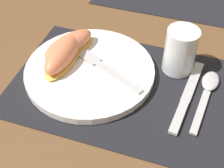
{
  "coord_description": "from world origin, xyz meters",
  "views": [
    {
      "loc": [
        0.12,
        -0.43,
        0.47
      ],
      "look_at": [
        -0.01,
        -0.02,
        0.02
      ],
      "focal_mm": 50.0,
      "sensor_mm": 36.0,
      "label": 1
    }
  ],
  "objects_px": {
    "juice_glass": "(180,53)",
    "citrus_wedge_2": "(63,55)",
    "citrus_wedge_0": "(69,45)",
    "knife": "(187,97)",
    "fork": "(100,65)",
    "spoon": "(208,89)",
    "citrus_wedge_1": "(64,53)",
    "plate": "(90,71)"
  },
  "relations": [
    {
      "from": "knife",
      "to": "citrus_wedge_0",
      "type": "distance_m",
      "value": 0.27
    },
    {
      "from": "knife",
      "to": "fork",
      "type": "xyz_separation_m",
      "value": [
        -0.19,
        0.02,
        0.02
      ]
    },
    {
      "from": "citrus_wedge_0",
      "to": "spoon",
      "type": "bearing_deg",
      "value": -1.58
    },
    {
      "from": "fork",
      "to": "citrus_wedge_0",
      "type": "xyz_separation_m",
      "value": [
        -0.08,
        0.02,
        0.01
      ]
    },
    {
      "from": "juice_glass",
      "to": "spoon",
      "type": "height_order",
      "value": "juice_glass"
    },
    {
      "from": "juice_glass",
      "to": "citrus_wedge_2",
      "type": "bearing_deg",
      "value": -162.44
    },
    {
      "from": "knife",
      "to": "citrus_wedge_2",
      "type": "xyz_separation_m",
      "value": [
        -0.27,
        0.01,
        0.03
      ]
    },
    {
      "from": "spoon",
      "to": "citrus_wedge_1",
      "type": "distance_m",
      "value": 0.31
    },
    {
      "from": "plate",
      "to": "spoon",
      "type": "bearing_deg",
      "value": 6.68
    },
    {
      "from": "citrus_wedge_1",
      "to": "citrus_wedge_2",
      "type": "bearing_deg",
      "value": -79.3
    },
    {
      "from": "juice_glass",
      "to": "knife",
      "type": "bearing_deg",
      "value": -67.19
    },
    {
      "from": "spoon",
      "to": "plate",
      "type": "bearing_deg",
      "value": -173.32
    },
    {
      "from": "citrus_wedge_1",
      "to": "juice_glass",
      "type": "bearing_deg",
      "value": 15.31
    },
    {
      "from": "fork",
      "to": "citrus_wedge_0",
      "type": "distance_m",
      "value": 0.08
    },
    {
      "from": "juice_glass",
      "to": "knife",
      "type": "height_order",
      "value": "juice_glass"
    },
    {
      "from": "plate",
      "to": "juice_glass",
      "type": "bearing_deg",
      "value": 23.27
    },
    {
      "from": "knife",
      "to": "citrus_wedge_0",
      "type": "bearing_deg",
      "value": 171.03
    },
    {
      "from": "juice_glass",
      "to": "fork",
      "type": "height_order",
      "value": "juice_glass"
    },
    {
      "from": "plate",
      "to": "citrus_wedge_0",
      "type": "relative_size",
      "value": 1.97
    },
    {
      "from": "citrus_wedge_1",
      "to": "citrus_wedge_0",
      "type": "bearing_deg",
      "value": 90.1
    },
    {
      "from": "citrus_wedge_1",
      "to": "citrus_wedge_2",
      "type": "height_order",
      "value": "citrus_wedge_2"
    },
    {
      "from": "citrus_wedge_0",
      "to": "citrus_wedge_2",
      "type": "height_order",
      "value": "citrus_wedge_2"
    },
    {
      "from": "knife",
      "to": "spoon",
      "type": "distance_m",
      "value": 0.05
    },
    {
      "from": "citrus_wedge_0",
      "to": "juice_glass",
      "type": "bearing_deg",
      "value": 9.08
    },
    {
      "from": "fork",
      "to": "spoon",
      "type": "bearing_deg",
      "value": 3.71
    },
    {
      "from": "citrus_wedge_2",
      "to": "spoon",
      "type": "bearing_deg",
      "value": 5.23
    },
    {
      "from": "fork",
      "to": "citrus_wedge_0",
      "type": "bearing_deg",
      "value": 163.88
    },
    {
      "from": "juice_glass",
      "to": "citrus_wedge_2",
      "type": "xyz_separation_m",
      "value": [
        -0.23,
        -0.07,
        -0.01
      ]
    },
    {
      "from": "citrus_wedge_0",
      "to": "citrus_wedge_2",
      "type": "distance_m",
      "value": 0.04
    },
    {
      "from": "juice_glass",
      "to": "knife",
      "type": "relative_size",
      "value": 0.48
    },
    {
      "from": "juice_glass",
      "to": "citrus_wedge_1",
      "type": "xyz_separation_m",
      "value": [
        -0.24,
        -0.06,
        -0.01
      ]
    },
    {
      "from": "knife",
      "to": "citrus_wedge_1",
      "type": "xyz_separation_m",
      "value": [
        -0.27,
        0.02,
        0.03
      ]
    },
    {
      "from": "fork",
      "to": "citrus_wedge_2",
      "type": "distance_m",
      "value": 0.08
    },
    {
      "from": "juice_glass",
      "to": "spoon",
      "type": "xyz_separation_m",
      "value": [
        0.07,
        -0.05,
        -0.04
      ]
    },
    {
      "from": "fork",
      "to": "citrus_wedge_0",
      "type": "relative_size",
      "value": 1.34
    },
    {
      "from": "spoon",
      "to": "citrus_wedge_1",
      "type": "bearing_deg",
      "value": -176.56
    },
    {
      "from": "knife",
      "to": "spoon",
      "type": "height_order",
      "value": "spoon"
    },
    {
      "from": "juice_glass",
      "to": "citrus_wedge_0",
      "type": "height_order",
      "value": "juice_glass"
    },
    {
      "from": "fork",
      "to": "juice_glass",
      "type": "bearing_deg",
      "value": 21.34
    },
    {
      "from": "citrus_wedge_1",
      "to": "citrus_wedge_2",
      "type": "xyz_separation_m",
      "value": [
        0.0,
        -0.01,
        0.0
      ]
    },
    {
      "from": "fork",
      "to": "citrus_wedge_0",
      "type": "height_order",
      "value": "citrus_wedge_0"
    },
    {
      "from": "juice_glass",
      "to": "citrus_wedge_1",
      "type": "distance_m",
      "value": 0.24
    }
  ]
}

